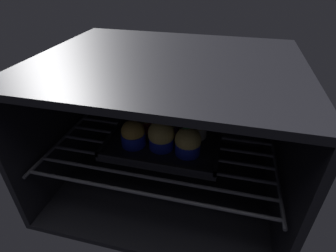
{
  "coord_description": "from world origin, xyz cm",
  "views": [
    {
      "loc": [
        13.78,
        -31.91,
        54.18
      ],
      "look_at": [
        0.0,
        23.55,
        17.17
      ],
      "focal_mm": 27.93,
      "sensor_mm": 36.0,
      "label": 1
    }
  ],
  "objects_px": {
    "muffin_row0_col1": "(160,136)",
    "muffin_row1_col0": "(142,117)",
    "muffin_row1_col2": "(195,125)",
    "baking_tray": "(168,134)",
    "muffin_row0_col0": "(133,134)",
    "muffin_row0_col2": "(188,142)",
    "muffin_row2_col0": "(150,106)",
    "muffin_row1_col1": "(168,123)",
    "muffin_row2_col1": "(175,110)",
    "muffin_row2_col2": "(198,111)"
  },
  "relations": [
    {
      "from": "muffin_row0_col2",
      "to": "muffin_row1_col0",
      "type": "bearing_deg",
      "value": 151.86
    },
    {
      "from": "muffin_row2_col2",
      "to": "muffin_row2_col0",
      "type": "bearing_deg",
      "value": -179.69
    },
    {
      "from": "muffin_row0_col1",
      "to": "muffin_row1_col0",
      "type": "height_order",
      "value": "muffin_row1_col0"
    },
    {
      "from": "muffin_row1_col0",
      "to": "muffin_row2_col1",
      "type": "relative_size",
      "value": 1.1
    },
    {
      "from": "muffin_row1_col2",
      "to": "baking_tray",
      "type": "bearing_deg",
      "value": -177.57
    },
    {
      "from": "muffin_row0_col1",
      "to": "muffin_row2_col1",
      "type": "xyz_separation_m",
      "value": [
        0.01,
        0.13,
        -0.0
      ]
    },
    {
      "from": "baking_tray",
      "to": "muffin_row1_col0",
      "type": "relative_size",
      "value": 3.61
    },
    {
      "from": "muffin_row2_col1",
      "to": "muffin_row2_col0",
      "type": "bearing_deg",
      "value": 176.1
    },
    {
      "from": "baking_tray",
      "to": "muffin_row1_col2",
      "type": "height_order",
      "value": "muffin_row1_col2"
    },
    {
      "from": "muffin_row0_col1",
      "to": "muffin_row1_col0",
      "type": "relative_size",
      "value": 0.94
    },
    {
      "from": "muffin_row0_col0",
      "to": "muffin_row0_col1",
      "type": "bearing_deg",
      "value": 4.53
    },
    {
      "from": "muffin_row1_col1",
      "to": "muffin_row2_col1",
      "type": "relative_size",
      "value": 0.97
    },
    {
      "from": "baking_tray",
      "to": "muffin_row2_col1",
      "type": "height_order",
      "value": "muffin_row2_col1"
    },
    {
      "from": "muffin_row1_col0",
      "to": "muffin_row1_col2",
      "type": "bearing_deg",
      "value": 1.35
    },
    {
      "from": "muffin_row0_col2",
      "to": "muffin_row1_col1",
      "type": "relative_size",
      "value": 1.05
    },
    {
      "from": "muffin_row0_col2",
      "to": "muffin_row2_col1",
      "type": "xyz_separation_m",
      "value": [
        -0.06,
        0.14,
        0.0
      ]
    },
    {
      "from": "muffin_row0_col2",
      "to": "muffin_row1_col1",
      "type": "height_order",
      "value": "muffin_row0_col2"
    },
    {
      "from": "muffin_row1_col1",
      "to": "muffin_row1_col0",
      "type": "bearing_deg",
      "value": 177.26
    },
    {
      "from": "muffin_row2_col0",
      "to": "muffin_row2_col1",
      "type": "bearing_deg",
      "value": -3.9
    },
    {
      "from": "muffin_row0_col2",
      "to": "muffin_row2_col0",
      "type": "height_order",
      "value": "muffin_row0_col2"
    },
    {
      "from": "muffin_row2_col0",
      "to": "muffin_row0_col2",
      "type": "bearing_deg",
      "value": -46.38
    },
    {
      "from": "baking_tray",
      "to": "muffin_row1_col2",
      "type": "relative_size",
      "value": 4.04
    },
    {
      "from": "muffin_row1_col2",
      "to": "muffin_row1_col0",
      "type": "bearing_deg",
      "value": -178.65
    },
    {
      "from": "muffin_row0_col1",
      "to": "muffin_row2_col1",
      "type": "bearing_deg",
      "value": 87.41
    },
    {
      "from": "muffin_row2_col2",
      "to": "muffin_row1_col2",
      "type": "bearing_deg",
      "value": -85.65
    },
    {
      "from": "muffin_row0_col1",
      "to": "muffin_row0_col2",
      "type": "bearing_deg",
      "value": -5.26
    },
    {
      "from": "baking_tray",
      "to": "muffin_row2_col1",
      "type": "distance_m",
      "value": 0.08
    },
    {
      "from": "muffin_row0_col1",
      "to": "muffin_row2_col0",
      "type": "height_order",
      "value": "muffin_row0_col1"
    },
    {
      "from": "baking_tray",
      "to": "muffin_row1_col0",
      "type": "height_order",
      "value": "muffin_row1_col0"
    },
    {
      "from": "muffin_row0_col1",
      "to": "muffin_row2_col2",
      "type": "relative_size",
      "value": 0.96
    },
    {
      "from": "muffin_row1_col2",
      "to": "muffin_row2_col1",
      "type": "xyz_separation_m",
      "value": [
        -0.07,
        0.06,
        0.0
      ]
    },
    {
      "from": "muffin_row0_col2",
      "to": "muffin_row2_col2",
      "type": "bearing_deg",
      "value": 89.84
    },
    {
      "from": "muffin_row1_col0",
      "to": "muffin_row2_col2",
      "type": "height_order",
      "value": "muffin_row1_col0"
    },
    {
      "from": "baking_tray",
      "to": "muffin_row1_col2",
      "type": "bearing_deg",
      "value": 2.43
    },
    {
      "from": "muffin_row0_col1",
      "to": "muffin_row2_col2",
      "type": "height_order",
      "value": "muffin_row2_col2"
    },
    {
      "from": "muffin_row2_col0",
      "to": "muffin_row0_col1",
      "type": "bearing_deg",
      "value": -63.45
    },
    {
      "from": "muffin_row1_col0",
      "to": "muffin_row2_col0",
      "type": "bearing_deg",
      "value": 91.68
    },
    {
      "from": "muffin_row0_col2",
      "to": "muffin_row1_col2",
      "type": "relative_size",
      "value": 1.04
    },
    {
      "from": "muffin_row0_col1",
      "to": "muffin_row1_col0",
      "type": "distance_m",
      "value": 0.09
    },
    {
      "from": "baking_tray",
      "to": "muffin_row0_col2",
      "type": "xyz_separation_m",
      "value": [
        0.07,
        -0.07,
        0.04
      ]
    },
    {
      "from": "baking_tray",
      "to": "muffin_row0_col0",
      "type": "relative_size",
      "value": 4.19
    },
    {
      "from": "muffin_row0_col2",
      "to": "muffin_row2_col1",
      "type": "distance_m",
      "value": 0.15
    },
    {
      "from": "muffin_row0_col0",
      "to": "muffin_row2_col0",
      "type": "distance_m",
      "value": 0.14
    },
    {
      "from": "muffin_row0_col0",
      "to": "muffin_row1_col2",
      "type": "bearing_deg",
      "value": 27.95
    },
    {
      "from": "muffin_row1_col2",
      "to": "muffin_row0_col0",
      "type": "bearing_deg",
      "value": -152.05
    },
    {
      "from": "muffin_row1_col1",
      "to": "muffin_row2_col1",
      "type": "xyz_separation_m",
      "value": [
        0.0,
        0.07,
        0.0
      ]
    },
    {
      "from": "baking_tray",
      "to": "muffin_row2_col0",
      "type": "relative_size",
      "value": 3.95
    },
    {
      "from": "muffin_row1_col0",
      "to": "muffin_row2_col0",
      "type": "xyz_separation_m",
      "value": [
        -0.0,
        0.07,
        -0.0
      ]
    },
    {
      "from": "muffin_row0_col0",
      "to": "muffin_row1_col0",
      "type": "bearing_deg",
      "value": 90.21
    },
    {
      "from": "muffin_row0_col1",
      "to": "muffin_row2_col0",
      "type": "xyz_separation_m",
      "value": [
        -0.07,
        0.14,
        -0.0
      ]
    }
  ]
}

